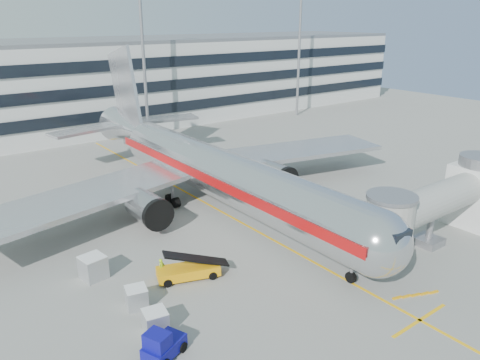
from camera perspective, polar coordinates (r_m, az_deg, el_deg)
ground at (r=42.68m, az=5.04°, el=-7.82°), size 180.00×180.00×0.00m
lead_in_line at (r=49.80m, az=-2.68°, el=-3.65°), size 0.25×70.00×0.01m
stop_bar at (r=35.15m, az=21.07°, el=-15.66°), size 6.00×0.25×0.01m
main_jet at (r=49.67m, az=-3.88°, el=1.47°), size 50.95×48.70×16.06m
jet_bridge at (r=45.61m, az=23.61°, el=-2.30°), size 17.80×4.50×7.00m
terminal at (r=90.41m, az=-20.61°, el=10.71°), size 150.00×24.25×15.60m
light_mast_centre at (r=77.80m, az=-11.75°, el=15.57°), size 2.40×1.20×25.45m
light_mast_east at (r=97.50m, az=7.27°, el=16.48°), size 2.40×1.20×25.45m
belt_loader at (r=37.38m, az=-6.33°, el=-10.86°), size 5.20×3.26×2.44m
baggage_tug at (r=29.91m, az=-9.47°, el=-19.30°), size 3.02×2.47×1.98m
cargo_container_left at (r=31.99m, az=-10.27°, el=-16.62°), size 1.72×1.72×1.57m
cargo_container_right at (r=38.79m, az=-17.47°, el=-10.10°), size 2.00×2.00×1.86m
cargo_container_front at (r=34.59m, az=-12.50°, el=-13.81°), size 1.74×1.74×1.53m
ramp_worker at (r=37.60m, az=-9.51°, el=-10.60°), size 0.72×0.64×1.66m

